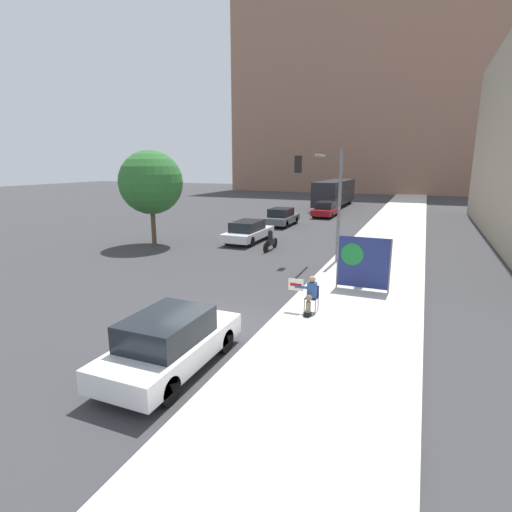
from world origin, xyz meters
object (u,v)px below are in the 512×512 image
at_px(car_on_road_distant, 326,209).
at_px(street_tree_near_curb, 151,183).
at_px(protest_banner, 363,262).
at_px(car_on_road_midblock, 281,217).
at_px(jogger_on_sidewalk, 362,264).
at_px(city_bus_on_road, 335,192).
at_px(parked_car_curbside, 170,342).
at_px(motorcycle_on_road, 270,241).
at_px(traffic_light_pole, 324,187).
at_px(car_on_road_nearest, 248,231).
at_px(seated_protester, 310,293).

xyz_separation_m(car_on_road_distant, street_tree_near_curb, (-6.75, -17.53, 3.12)).
distance_m(protest_banner, car_on_road_midblock, 17.46).
bearing_deg(jogger_on_sidewalk, car_on_road_midblock, -68.69).
relative_size(jogger_on_sidewalk, city_bus_on_road, 0.15).
height_order(car_on_road_midblock, city_bus_on_road, city_bus_on_road).
height_order(parked_car_curbside, street_tree_near_curb, street_tree_near_curb).
xyz_separation_m(city_bus_on_road, street_tree_near_curb, (-5.70, -26.26, 2.08)).
height_order(car_on_road_distant, street_tree_near_curb, street_tree_near_curb).
bearing_deg(motorcycle_on_road, car_on_road_distant, 91.66).
bearing_deg(car_on_road_midblock, car_on_road_distant, 73.97).
bearing_deg(car_on_road_midblock, motorcycle_on_road, -74.61).
height_order(traffic_light_pole, city_bus_on_road, traffic_light_pole).
relative_size(protest_banner, car_on_road_nearest, 0.45).
bearing_deg(protest_banner, traffic_light_pole, 121.34).
height_order(parked_car_curbside, city_bus_on_road, city_bus_on_road).
relative_size(car_on_road_distant, street_tree_near_curb, 0.83).
height_order(car_on_road_nearest, car_on_road_midblock, car_on_road_midblock).
bearing_deg(seated_protester, car_on_road_nearest, 140.96).
xyz_separation_m(car_on_road_nearest, city_bus_on_road, (0.72, 23.08, 1.07)).
distance_m(traffic_light_pole, motorcycle_on_road, 5.04).
bearing_deg(seated_protester, traffic_light_pole, 119.12).
xyz_separation_m(seated_protester, parked_car_curbside, (-2.22, -4.73, -0.09)).
xyz_separation_m(traffic_light_pole, city_bus_on_road, (-4.94, 26.62, -2.05)).
xyz_separation_m(car_on_road_nearest, car_on_road_midblock, (-0.27, 7.28, 0.02)).
distance_m(traffic_light_pole, city_bus_on_road, 27.15).
relative_size(jogger_on_sidewalk, car_on_road_midblock, 0.41).
distance_m(car_on_road_nearest, city_bus_on_road, 23.12).
bearing_deg(traffic_light_pole, car_on_road_nearest, 147.99).
bearing_deg(city_bus_on_road, parked_car_curbside, -83.86).
distance_m(car_on_road_distant, city_bus_on_road, 8.85).
distance_m(motorcycle_on_road, street_tree_near_curb, 8.05).
bearing_deg(traffic_light_pole, parked_car_curbside, -93.57).
relative_size(seated_protester, parked_car_curbside, 0.29).
xyz_separation_m(jogger_on_sidewalk, motorcycle_on_road, (-5.97, 5.32, -0.49)).
bearing_deg(protest_banner, parked_car_curbside, -113.66).
bearing_deg(car_on_road_distant, parked_car_curbside, -84.06).
distance_m(parked_car_curbside, street_tree_near_curb, 16.28).
relative_size(seated_protester, car_on_road_midblock, 0.30).
bearing_deg(parked_car_curbside, traffic_light_pole, 86.43).
bearing_deg(car_on_road_midblock, seated_protester, -68.02).
height_order(traffic_light_pole, car_on_road_midblock, traffic_light_pole).
xyz_separation_m(protest_banner, car_on_road_midblock, (-8.59, 15.19, -0.53)).
bearing_deg(car_on_road_distant, car_on_road_nearest, -96.99).
bearing_deg(jogger_on_sidewalk, parked_car_curbside, 59.79).
xyz_separation_m(city_bus_on_road, motorcycle_on_road, (1.52, -24.92, -1.23)).
relative_size(seated_protester, traffic_light_pole, 0.22).
distance_m(car_on_road_nearest, motorcycle_on_road, 2.89).
height_order(seated_protester, protest_banner, protest_banner).
height_order(traffic_light_pole, street_tree_near_curb, street_tree_near_curb).
bearing_deg(street_tree_near_curb, jogger_on_sidewalk, -16.80).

